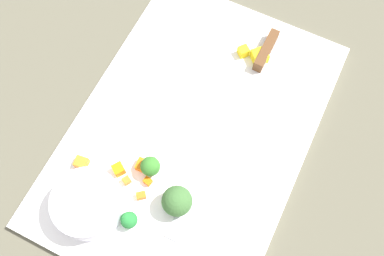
# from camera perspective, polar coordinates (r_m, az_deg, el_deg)

# --- Properties ---
(ground_plane) EXTENTS (4.00, 4.00, 0.00)m
(ground_plane) POSITION_cam_1_polar(r_m,az_deg,el_deg) (0.67, 0.00, -0.69)
(ground_plane) COLOR #575443
(cutting_board) EXTENTS (0.50, 0.34, 0.01)m
(cutting_board) POSITION_cam_1_polar(r_m,az_deg,el_deg) (0.67, 0.00, -0.50)
(cutting_board) COLOR white
(cutting_board) RESTS_ON ground_plane
(prep_bowl) EXTENTS (0.10, 0.10, 0.04)m
(prep_bowl) POSITION_cam_1_polar(r_m,az_deg,el_deg) (0.63, -13.59, -9.80)
(prep_bowl) COLOR white
(prep_bowl) RESTS_ON cutting_board
(chef_knife) EXTENTS (0.37, 0.02, 0.02)m
(chef_knife) POSITION_cam_1_polar(r_m,az_deg,el_deg) (0.69, 7.24, 5.09)
(chef_knife) COLOR silver
(chef_knife) RESTS_ON cutting_board
(carrot_dice_0) EXTENTS (0.02, 0.02, 0.02)m
(carrot_dice_0) POSITION_cam_1_polar(r_m,az_deg,el_deg) (0.64, -9.70, -5.43)
(carrot_dice_0) COLOR orange
(carrot_dice_0) RESTS_ON cutting_board
(carrot_dice_1) EXTENTS (0.01, 0.01, 0.01)m
(carrot_dice_1) POSITION_cam_1_polar(r_m,az_deg,el_deg) (0.64, -8.64, -6.91)
(carrot_dice_1) COLOR orange
(carrot_dice_1) RESTS_ON cutting_board
(carrot_dice_2) EXTENTS (0.02, 0.02, 0.01)m
(carrot_dice_2) POSITION_cam_1_polar(r_m,az_deg,el_deg) (0.66, -14.43, -4.49)
(carrot_dice_2) COLOR orange
(carrot_dice_2) RESTS_ON cutting_board
(carrot_dice_3) EXTENTS (0.02, 0.02, 0.01)m
(carrot_dice_3) POSITION_cam_1_polar(r_m,az_deg,el_deg) (0.63, -6.75, -8.89)
(carrot_dice_3) COLOR orange
(carrot_dice_3) RESTS_ON cutting_board
(carrot_dice_4) EXTENTS (0.01, 0.01, 0.01)m
(carrot_dice_4) POSITION_cam_1_polar(r_m,az_deg,el_deg) (0.64, -5.88, -7.03)
(carrot_dice_4) COLOR orange
(carrot_dice_4) RESTS_ON cutting_board
(carrot_dice_5) EXTENTS (0.02, 0.02, 0.01)m
(carrot_dice_5) POSITION_cam_1_polar(r_m,az_deg,el_deg) (0.64, -6.59, -4.92)
(carrot_dice_5) COLOR orange
(carrot_dice_5) RESTS_ON cutting_board
(pepper_dice_0) EXTENTS (0.03, 0.03, 0.02)m
(pepper_dice_0) POSITION_cam_1_polar(r_m,az_deg,el_deg) (0.72, 8.95, 9.39)
(pepper_dice_0) COLOR yellow
(pepper_dice_0) RESTS_ON cutting_board
(pepper_dice_1) EXTENTS (0.02, 0.02, 0.02)m
(pepper_dice_1) POSITION_cam_1_polar(r_m,az_deg,el_deg) (0.72, 6.83, 10.05)
(pepper_dice_1) COLOR yellow
(pepper_dice_1) RESTS_ON cutting_board
(broccoli_floret_0) EXTENTS (0.03, 0.03, 0.03)m
(broccoli_floret_0) POSITION_cam_1_polar(r_m,az_deg,el_deg) (0.63, -5.55, -5.09)
(broccoli_floret_0) COLOR #85B25F
(broccoli_floret_0) RESTS_ON cutting_board
(broccoli_floret_1) EXTENTS (0.04, 0.04, 0.05)m
(broccoli_floret_1) POSITION_cam_1_polar(r_m,az_deg,el_deg) (0.61, -2.01, -9.67)
(broccoli_floret_1) COLOR #83B15B
(broccoli_floret_1) RESTS_ON cutting_board
(broccoli_floret_2) EXTENTS (0.02, 0.02, 0.03)m
(broccoli_floret_2) POSITION_cam_1_polar(r_m,az_deg,el_deg) (0.62, -8.34, -11.98)
(broccoli_floret_2) COLOR #81AD60
(broccoli_floret_2) RESTS_ON cutting_board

